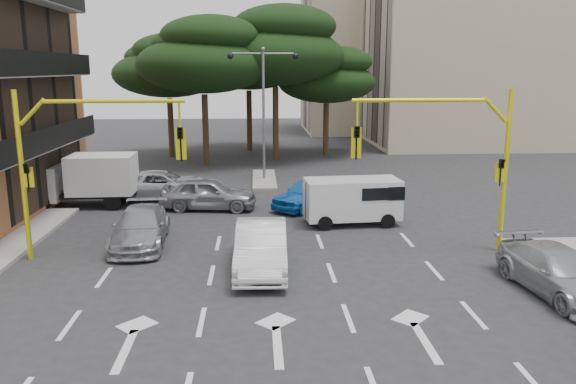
% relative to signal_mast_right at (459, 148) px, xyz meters
% --- Properties ---
extents(ground, '(120.00, 120.00, 0.00)m').
position_rel_signal_mast_right_xyz_m(ground, '(-6.80, -1.99, -3.88)').
color(ground, '#28282B').
rests_on(ground, ground).
extents(median_strip, '(1.40, 6.00, 0.15)m').
position_rel_signal_mast_right_xyz_m(median_strip, '(-6.80, 14.01, -3.81)').
color(median_strip, gray).
rests_on(median_strip, ground).
extents(apartment_beige_near, '(20.20, 12.15, 18.70)m').
position_rel_signal_mast_right_xyz_m(apartment_beige_near, '(13.15, 30.01, 5.47)').
color(apartment_beige_near, '#BBB28C').
rests_on(apartment_beige_near, ground).
extents(apartment_beige_far, '(16.20, 12.15, 16.70)m').
position_rel_signal_mast_right_xyz_m(apartment_beige_far, '(6.15, 42.01, 4.47)').
color(apartment_beige_far, '#BBB28C').
rests_on(apartment_beige_far, ground).
extents(pine_left_near, '(9.15, 9.15, 10.23)m').
position_rel_signal_mast_right_xyz_m(pine_left_near, '(-10.75, 19.96, 3.72)').
color(pine_left_near, '#382616').
rests_on(pine_left_near, ground).
extents(pine_center, '(9.98, 9.98, 11.16)m').
position_rel_signal_mast_right_xyz_m(pine_center, '(-5.75, 21.96, 4.41)').
color(pine_center, '#382616').
rests_on(pine_center, ground).
extents(pine_left_far, '(8.32, 8.32, 9.30)m').
position_rel_signal_mast_right_xyz_m(pine_left_far, '(-13.75, 23.96, 3.03)').
color(pine_left_far, '#382616').
rests_on(pine_left_far, ground).
extents(pine_right, '(7.49, 7.49, 8.37)m').
position_rel_signal_mast_right_xyz_m(pine_right, '(-1.75, 23.96, 2.33)').
color(pine_right, '#382616').
rests_on(pine_right, ground).
extents(pine_back, '(9.15, 9.15, 10.23)m').
position_rel_signal_mast_right_xyz_m(pine_back, '(-7.75, 26.96, 3.72)').
color(pine_back, '#382616').
rests_on(pine_back, ground).
extents(signal_mast_right, '(5.79, 0.37, 6.00)m').
position_rel_signal_mast_right_xyz_m(signal_mast_right, '(0.00, 0.00, 0.00)').
color(signal_mast_right, yellow).
rests_on(signal_mast_right, ground).
extents(signal_mast_left, '(5.79, 0.37, 6.00)m').
position_rel_signal_mast_right_xyz_m(signal_mast_left, '(-13.61, 0.00, 0.00)').
color(signal_mast_left, yellow).
rests_on(signal_mast_left, ground).
extents(street_lamp_center, '(4.16, 0.36, 7.77)m').
position_rel_signal_mast_right_xyz_m(street_lamp_center, '(-6.80, 14.01, 1.54)').
color(street_lamp_center, slate).
rests_on(street_lamp_center, median_strip).
extents(car_white_hatch, '(1.80, 4.88, 1.59)m').
position_rel_signal_mast_right_xyz_m(car_white_hatch, '(-7.15, -1.53, -3.09)').
color(car_white_hatch, silver).
rests_on(car_white_hatch, ground).
extents(car_blue_compact, '(4.05, 4.25, 1.43)m').
position_rel_signal_mast_right_xyz_m(car_blue_compact, '(-4.79, 7.01, -3.17)').
color(car_blue_compact, blue).
rests_on(car_blue_compact, ground).
extents(car_silver_wagon, '(2.22, 4.91, 1.40)m').
position_rel_signal_mast_right_xyz_m(car_silver_wagon, '(-11.78, 1.49, -3.19)').
color(car_silver_wagon, '#96989E').
rests_on(car_silver_wagon, ground).
extents(car_silver_cross_a, '(5.23, 2.45, 1.45)m').
position_rel_signal_mast_right_xyz_m(car_silver_cross_a, '(-12.19, 9.51, -3.16)').
color(car_silver_cross_a, '#B0B5B9').
rests_on(car_silver_cross_a, ground).
extents(car_silver_cross_b, '(4.78, 2.36, 1.57)m').
position_rel_signal_mast_right_xyz_m(car_silver_cross_b, '(-9.59, 7.01, -3.10)').
color(car_silver_cross_b, gray).
rests_on(car_silver_cross_b, ground).
extents(car_silver_parked, '(2.47, 4.95, 1.38)m').
position_rel_signal_mast_right_xyz_m(car_silver_parked, '(1.80, -4.13, -3.19)').
color(car_silver_parked, '#9B9FA3').
rests_on(car_silver_parked, ground).
extents(van_white, '(4.22, 2.16, 2.04)m').
position_rel_signal_mast_right_xyz_m(van_white, '(-3.11, 4.01, -2.86)').
color(van_white, silver).
rests_on(van_white, ground).
extents(box_truck_a, '(5.25, 2.28, 2.57)m').
position_rel_signal_mast_right_xyz_m(box_truck_a, '(-15.80, 8.01, -2.60)').
color(box_truck_a, silver).
rests_on(box_truck_a, ground).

